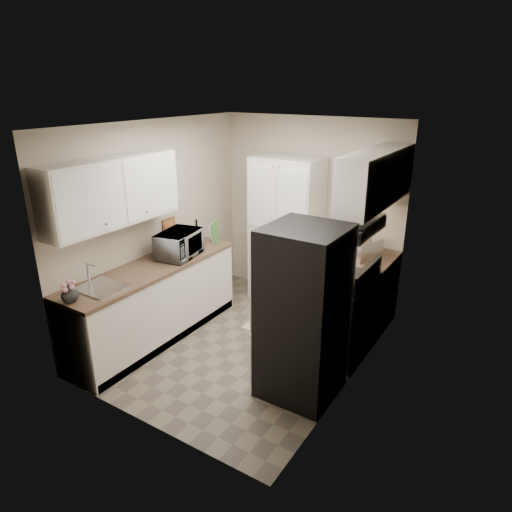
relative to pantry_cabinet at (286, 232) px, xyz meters
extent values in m
plane|color=#665B4C|center=(0.20, -1.32, -1.00)|extent=(3.20, 3.20, 0.00)
cube|color=#B8AA95|center=(0.20, 0.28, 0.25)|extent=(2.60, 0.04, 2.50)
cube|color=#B8AA95|center=(0.20, -2.92, 0.25)|extent=(2.60, 0.04, 2.50)
cube|color=#B8AA95|center=(-1.10, -1.32, 0.25)|extent=(0.04, 3.20, 2.50)
cube|color=#B8AA95|center=(1.50, -1.32, 0.25)|extent=(0.04, 3.20, 2.50)
cube|color=white|center=(0.20, -1.32, 1.50)|extent=(2.60, 3.20, 0.04)
cube|color=silver|center=(-0.93, -2.07, 0.83)|extent=(0.33, 1.60, 0.70)
cube|color=silver|center=(1.33, -0.50, 0.89)|extent=(0.33, 1.55, 0.58)
cube|color=#99999E|center=(1.27, -0.93, 0.52)|extent=(0.45, 0.76, 0.13)
cube|color=#B7B7BC|center=(-0.79, -2.47, -0.07)|extent=(0.45, 0.40, 0.02)
cube|color=brown|center=(-1.09, -1.12, 0.18)|extent=(0.02, 0.22, 0.22)
cube|color=silver|center=(0.00, 0.00, 0.00)|extent=(0.90, 0.55, 2.00)
cube|color=silver|center=(-0.79, -1.75, -0.56)|extent=(0.60, 2.30, 0.88)
cube|color=brown|center=(-0.79, -1.75, -0.10)|extent=(0.63, 2.33, 0.04)
cube|color=silver|center=(1.19, -0.12, -0.56)|extent=(0.60, 0.80, 0.88)
cube|color=brown|center=(1.19, -0.12, -0.10)|extent=(0.63, 0.83, 0.04)
cube|color=#B7B7BC|center=(1.17, -0.93, -0.55)|extent=(0.64, 0.76, 0.90)
cube|color=black|center=(1.17, -0.93, -0.08)|extent=(0.66, 0.78, 0.03)
cube|color=black|center=(1.46, -0.93, 0.02)|extent=(0.06, 0.76, 0.22)
cube|color=#E29F92|center=(0.80, -1.06, -0.45)|extent=(0.01, 0.16, 0.42)
cube|color=#F3E6C7|center=(0.80, -0.83, -0.45)|extent=(0.01, 0.16, 0.42)
cube|color=#B7B7BC|center=(1.14, -1.73, -0.15)|extent=(0.70, 0.72, 1.70)
imported|color=silver|center=(-0.73, -1.33, 0.08)|extent=(0.48, 0.63, 0.31)
cylinder|color=black|center=(-0.80, -0.92, 0.08)|extent=(0.08, 0.08, 0.32)
imported|color=white|center=(-0.79, -2.82, 0.01)|extent=(0.21, 0.21, 0.17)
cube|color=#3C8030|center=(-0.69, -0.67, 0.05)|extent=(0.10, 0.21, 0.27)
cube|color=#B8B6BB|center=(1.13, -0.18, 0.04)|extent=(0.45, 0.50, 0.24)
cube|color=beige|center=(0.20, -0.66, -0.99)|extent=(0.51, 0.80, 0.01)
camera|label=1|loc=(2.82, -5.19, 1.87)|focal=32.00mm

